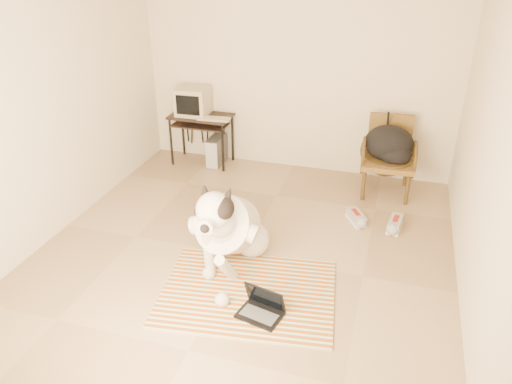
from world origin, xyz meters
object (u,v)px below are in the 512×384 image
at_px(laptop, 262,308).
at_px(pc_tower, 217,151).
at_px(computer_desk, 201,122).
at_px(crt_monitor, 193,101).
at_px(dog, 229,228).
at_px(backpack, 390,145).
at_px(rattan_chair, 388,156).

distance_m(laptop, pc_tower, 3.14).
relative_size(computer_desk, crt_monitor, 1.97).
distance_m(dog, backpack, 2.37).
relative_size(laptop, pc_tower, 0.98).
relative_size(dog, pc_tower, 3.38).
relative_size(pc_tower, backpack, 0.72).
xyz_separation_m(dog, crt_monitor, (-1.26, 2.17, 0.46)).
bearing_deg(crt_monitor, rattan_chair, -3.84).
height_order(crt_monitor, rattan_chair, crt_monitor).
distance_m(dog, pc_tower, 2.37).
bearing_deg(backpack, rattan_chair, 101.47).
height_order(laptop, crt_monitor, crt_monitor).
bearing_deg(laptop, rattan_chair, 72.77).
xyz_separation_m(crt_monitor, backpack, (2.57, -0.21, -0.24)).
bearing_deg(backpack, dog, -123.91).
bearing_deg(rattan_chair, dog, -123.24).
distance_m(crt_monitor, backpack, 2.59).
distance_m(dog, rattan_chair, 2.39).
bearing_deg(computer_desk, crt_monitor, 165.10).
distance_m(dog, computer_desk, 2.44).
distance_m(pc_tower, rattan_chair, 2.28).
bearing_deg(pc_tower, crt_monitor, 179.12).
bearing_deg(computer_desk, dog, -61.78).
xyz_separation_m(crt_monitor, rattan_chair, (2.56, -0.17, -0.40)).
distance_m(crt_monitor, rattan_chair, 2.60).
relative_size(dog, crt_monitor, 3.36).
bearing_deg(pc_tower, computer_desk, -173.25).
xyz_separation_m(dog, computer_desk, (-1.15, 2.14, 0.19)).
relative_size(laptop, crt_monitor, 0.97).
bearing_deg(crt_monitor, dog, -59.93).
xyz_separation_m(laptop, computer_desk, (-1.65, 2.76, 0.50)).
bearing_deg(dog, computer_desk, 118.22).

